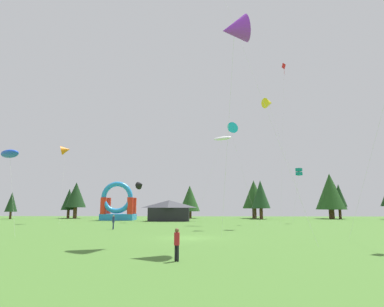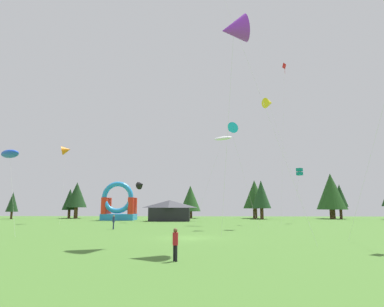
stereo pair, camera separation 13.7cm
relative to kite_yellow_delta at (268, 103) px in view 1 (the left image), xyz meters
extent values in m
plane|color=#47752D|center=(-10.16, -14.53, -16.53)|extent=(120.00, 120.00, 0.00)
cone|color=yellow|center=(0.00, 0.00, 0.01)|extent=(1.99, 1.97, 1.60)
cylinder|color=silver|center=(1.57, -2.58, -8.26)|extent=(3.16, 5.18, 16.54)
cone|color=black|center=(-19.54, 11.80, -10.32)|extent=(1.91, 1.91, 1.50)
cylinder|color=silver|center=(-20.03, 11.31, -13.42)|extent=(1.00, 0.99, 6.22)
ellipsoid|color=white|center=(-5.90, 6.21, -3.55)|extent=(2.94, 1.79, 0.99)
cylinder|color=silver|center=(-8.14, 6.82, -10.04)|extent=(4.48, 1.23, 12.99)
cylinder|color=silver|center=(-4.38, -17.70, -4.61)|extent=(6.22, 5.29, 23.85)
cone|color=orange|center=(-31.69, 9.29, -4.67)|extent=(2.08, 1.98, 1.78)
cylinder|color=silver|center=(-31.01, 7.41, -10.60)|extent=(1.37, 3.78, 11.86)
pyramid|color=red|center=(5.57, 12.12, 10.67)|extent=(0.62, 0.95, 0.90)
cylinder|color=red|center=(5.51, 12.10, 9.91)|extent=(0.04, 0.04, 1.49)
cylinder|color=silver|center=(3.75, 8.23, -2.94)|extent=(3.55, 7.74, 27.19)
ellipsoid|color=blue|center=(-27.42, -12.90, -8.91)|extent=(3.21, 2.85, 0.99)
cylinder|color=silver|center=(-26.35, -13.70, -12.72)|extent=(2.16, 1.62, 7.62)
cone|color=purple|center=(-6.56, -20.70, -1.03)|extent=(2.36, 2.25, 2.29)
cylinder|color=silver|center=(-6.96, -17.35, -8.78)|extent=(0.83, 6.71, 15.51)
cylinder|color=silver|center=(3.93, -17.93, -9.99)|extent=(2.82, 3.64, 13.08)
cube|color=#0C7F7A|center=(6.78, 10.80, -8.61)|extent=(1.09, 1.09, 0.54)
cube|color=#0C7F7A|center=(6.78, 10.80, -7.96)|extent=(1.09, 1.09, 0.54)
cylinder|color=silver|center=(5.88, 10.08, -12.41)|extent=(1.81, 1.45, 8.25)
cone|color=#19B7CC|center=(-5.42, -2.59, -4.24)|extent=(1.87, 1.89, 1.61)
cylinder|color=silver|center=(-3.76, -1.98, -10.38)|extent=(3.34, 1.24, 12.30)
cylinder|color=black|center=(-10.29, -26.45, -16.15)|extent=(0.16, 0.16, 0.77)
cylinder|color=black|center=(-10.18, -26.56, -16.15)|extent=(0.16, 0.16, 0.77)
cylinder|color=#B21E26|center=(-10.23, -26.50, -15.45)|extent=(0.39, 0.39, 0.61)
sphere|color=brown|center=(-10.23, -26.50, -15.04)|extent=(0.21, 0.21, 0.21)
cylinder|color=navy|center=(-19.41, -4.61, -16.14)|extent=(0.16, 0.16, 0.79)
cylinder|color=navy|center=(-19.49, -4.48, -16.14)|extent=(0.16, 0.16, 0.79)
cylinder|color=navy|center=(-19.45, -4.55, -15.43)|extent=(0.38, 0.38, 0.62)
sphere|color=#9E704C|center=(-19.45, -4.55, -15.01)|extent=(0.21, 0.21, 0.21)
cube|color=#268CD8|center=(-25.44, 20.73, -15.94)|extent=(6.30, 4.13, 1.18)
cylinder|color=red|center=(-28.02, 19.24, -13.78)|extent=(1.16, 1.16, 3.15)
cylinder|color=red|center=(-22.87, 19.24, -13.78)|extent=(1.16, 1.16, 3.15)
cylinder|color=red|center=(-28.02, 22.21, -13.78)|extent=(1.16, 1.16, 3.15)
cylinder|color=red|center=(-22.87, 22.21, -13.78)|extent=(1.16, 1.16, 3.15)
torus|color=#268CD8|center=(-25.44, 19.24, -12.21)|extent=(6.07, 0.93, 6.07)
cube|color=black|center=(-15.16, 16.65, -15.33)|extent=(7.23, 3.41, 2.41)
pyramid|color=#3F3F47|center=(-15.16, 16.65, -13.46)|extent=(7.23, 3.41, 1.34)
cylinder|color=#4C331E|center=(-49.71, 25.55, -15.77)|extent=(0.44, 0.44, 1.51)
cone|color=#193819|center=(-49.71, 25.55, -12.95)|extent=(2.45, 2.45, 4.13)
cylinder|color=#4C331E|center=(-39.51, 30.75, -15.61)|extent=(0.59, 0.59, 1.84)
cone|color=#193819|center=(-39.51, 30.75, -12.32)|extent=(3.29, 3.29, 4.75)
cylinder|color=#4C331E|center=(-37.38, 29.26, -15.33)|extent=(0.82, 0.82, 2.40)
cone|color=#193819|center=(-37.38, 29.26, -11.35)|extent=(4.55, 4.55, 5.57)
cylinder|color=#4C331E|center=(-12.02, 31.02, -15.75)|extent=(0.83, 0.83, 1.56)
cone|color=#234C1E|center=(-12.02, 31.02, -12.10)|extent=(4.62, 4.62, 5.74)
cylinder|color=#4C331E|center=(2.35, 30.73, -15.44)|extent=(0.92, 0.92, 2.18)
cone|color=#234C1E|center=(2.35, 30.73, -11.23)|extent=(5.14, 5.14, 6.23)
cylinder|color=#4C331E|center=(3.09, 26.38, -15.42)|extent=(0.70, 0.70, 2.23)
cone|color=#1E4221|center=(3.09, 26.38, -11.38)|extent=(3.89, 3.89, 5.85)
cylinder|color=#4C331E|center=(18.49, 28.78, -15.54)|extent=(1.14, 1.14, 1.98)
cone|color=#234C1E|center=(18.49, 28.78, -10.69)|extent=(6.31, 6.31, 7.71)
cylinder|color=#4C331E|center=(20.06, 28.27, -15.25)|extent=(0.56, 0.56, 2.56)
cone|color=#193819|center=(20.06, 28.27, -11.59)|extent=(3.13, 3.13, 4.76)
camera|label=1|loc=(-8.91, -42.97, -13.87)|focal=30.48mm
camera|label=2|loc=(-8.77, -42.97, -13.87)|focal=30.48mm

